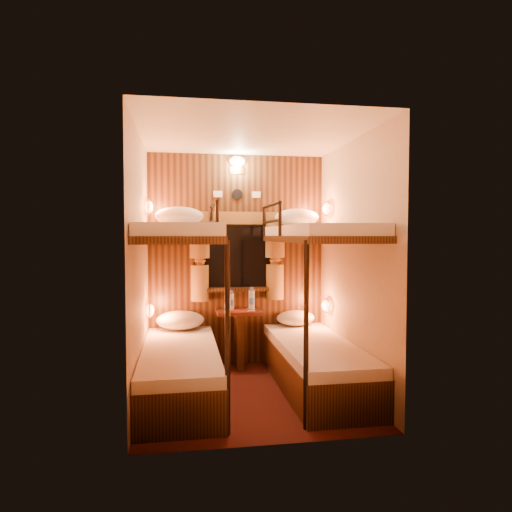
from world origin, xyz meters
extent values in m
plane|color=#36130E|center=(0.00, 0.00, 0.00)|extent=(2.10, 2.10, 0.00)
plane|color=silver|center=(0.00, 0.00, 2.40)|extent=(2.10, 2.10, 0.00)
plane|color=#C6B293|center=(0.00, 1.05, 1.20)|extent=(2.40, 0.00, 2.40)
plane|color=#C6B293|center=(0.00, -1.05, 1.20)|extent=(2.40, 0.00, 2.40)
plane|color=#C6B293|center=(-1.00, 0.00, 1.20)|extent=(0.00, 2.40, 2.40)
plane|color=#C6B293|center=(1.00, 0.00, 1.20)|extent=(0.00, 2.40, 2.40)
cube|color=black|center=(0.00, 1.04, 1.20)|extent=(2.00, 0.03, 2.40)
cube|color=black|center=(-0.65, 0.07, 0.17)|extent=(0.70, 1.90, 0.35)
cube|color=white|center=(-0.65, 0.07, 0.40)|extent=(0.68, 1.88, 0.10)
cube|color=black|center=(-0.65, 0.07, 1.45)|extent=(0.70, 1.90, 0.06)
cube|color=white|center=(-0.65, 0.07, 1.53)|extent=(0.68, 1.88, 0.10)
cylinder|color=black|center=(-0.30, -0.83, 0.72)|extent=(0.04, 0.04, 1.45)
cylinder|color=black|center=(-0.30, 0.95, 1.64)|extent=(0.04, 0.04, 0.32)
cylinder|color=black|center=(-0.30, 0.10, 1.64)|extent=(0.04, 0.04, 0.32)
cylinder|color=black|center=(-0.30, 0.53, 1.80)|extent=(0.04, 0.85, 0.04)
cylinder|color=black|center=(-0.30, 0.53, 1.63)|extent=(0.03, 0.85, 0.03)
cube|color=black|center=(0.65, 0.07, 0.17)|extent=(0.70, 1.90, 0.35)
cube|color=white|center=(0.65, 0.07, 0.40)|extent=(0.68, 1.88, 0.10)
cube|color=black|center=(0.65, 0.07, 1.45)|extent=(0.70, 1.90, 0.06)
cube|color=white|center=(0.65, 0.07, 1.53)|extent=(0.68, 1.88, 0.10)
cylinder|color=black|center=(0.30, -0.83, 0.72)|extent=(0.04, 0.04, 1.45)
cylinder|color=black|center=(0.30, 0.95, 1.64)|extent=(0.04, 0.04, 0.32)
cylinder|color=black|center=(0.30, 0.10, 1.64)|extent=(0.04, 0.04, 0.32)
cylinder|color=black|center=(0.30, 0.53, 1.80)|extent=(0.04, 0.85, 0.04)
cylinder|color=black|center=(0.30, 0.53, 1.63)|extent=(0.03, 0.85, 0.03)
cube|color=black|center=(0.00, 1.02, 1.25)|extent=(0.98, 0.02, 0.78)
cube|color=black|center=(0.00, 1.01, 1.25)|extent=(0.90, 0.01, 0.70)
cube|color=black|center=(0.00, 0.97, 0.87)|extent=(1.00, 0.12, 0.04)
cube|color=olive|center=(0.00, 0.98, 1.68)|extent=(1.10, 0.06, 0.14)
cylinder|color=olive|center=(-0.43, 0.97, 1.43)|extent=(0.22, 0.22, 0.40)
cylinder|color=olive|center=(-0.43, 0.97, 1.20)|extent=(0.11, 0.11, 0.12)
cylinder|color=olive|center=(-0.43, 0.97, 0.95)|extent=(0.20, 0.20, 0.40)
torus|color=#C18738|center=(-0.43, 0.97, 1.20)|extent=(0.14, 0.14, 0.02)
cylinder|color=olive|center=(0.43, 0.97, 1.43)|extent=(0.22, 0.22, 0.40)
cylinder|color=olive|center=(0.43, 0.97, 1.20)|extent=(0.11, 0.11, 0.12)
cylinder|color=olive|center=(0.43, 0.97, 0.95)|extent=(0.20, 0.20, 0.40)
torus|color=#C18738|center=(0.43, 0.97, 1.20)|extent=(0.14, 0.14, 0.02)
cylinder|color=black|center=(0.00, 1.02, 1.95)|extent=(0.12, 0.02, 0.12)
cube|color=silver|center=(-0.22, 1.02, 1.95)|extent=(0.10, 0.01, 0.07)
cube|color=silver|center=(0.22, 1.02, 1.95)|extent=(0.10, 0.01, 0.07)
cube|color=#C18738|center=(0.00, 1.02, 2.22)|extent=(0.18, 0.01, 0.08)
ellipsoid|color=#FFCC8C|center=(0.00, 1.00, 2.32)|extent=(0.18, 0.09, 0.11)
ellipsoid|color=orange|center=(-0.96, 0.70, 0.70)|extent=(0.08, 0.20, 0.13)
torus|color=#C18738|center=(-0.96, 0.70, 0.70)|extent=(0.02, 0.17, 0.17)
ellipsoid|color=orange|center=(-0.96, 0.70, 1.78)|extent=(0.08, 0.20, 0.13)
torus|color=#C18738|center=(-0.96, 0.70, 1.78)|extent=(0.02, 0.17, 0.17)
ellipsoid|color=orange|center=(0.96, 0.70, 0.70)|extent=(0.08, 0.20, 0.13)
torus|color=#C18738|center=(0.96, 0.70, 0.70)|extent=(0.02, 0.17, 0.17)
ellipsoid|color=orange|center=(0.96, 0.70, 1.78)|extent=(0.08, 0.20, 0.13)
torus|color=#C18738|center=(0.96, 0.70, 1.78)|extent=(0.02, 0.17, 0.17)
cube|color=#4F1912|center=(0.00, 0.85, 0.63)|extent=(0.50, 0.34, 0.04)
cube|color=black|center=(0.00, 0.85, 0.30)|extent=(0.08, 0.30, 0.61)
cube|color=maroon|center=(0.00, 0.85, 0.65)|extent=(0.30, 0.34, 0.01)
cylinder|color=#99BFE5|center=(-0.08, 0.89, 0.74)|extent=(0.06, 0.06, 0.19)
cylinder|color=#436FCA|center=(-0.08, 0.89, 0.73)|extent=(0.06, 0.06, 0.07)
cylinder|color=#436FCA|center=(-0.08, 0.89, 0.86)|extent=(0.03, 0.03, 0.03)
cylinder|color=#99BFE5|center=(0.15, 0.88, 0.76)|extent=(0.07, 0.07, 0.22)
cylinder|color=#436FCA|center=(0.15, 0.88, 0.75)|extent=(0.07, 0.07, 0.08)
cylinder|color=#436FCA|center=(0.15, 0.88, 0.89)|extent=(0.04, 0.04, 0.03)
cube|color=silver|center=(0.12, 0.78, 0.65)|extent=(0.08, 0.06, 0.01)
cube|color=silver|center=(0.13, 0.94, 0.65)|extent=(0.09, 0.07, 0.01)
ellipsoid|color=silver|center=(-0.65, 0.85, 0.56)|extent=(0.52, 0.37, 0.20)
ellipsoid|color=silver|center=(0.65, 0.86, 0.54)|extent=(0.44, 0.31, 0.17)
ellipsoid|color=silver|center=(-0.65, 0.73, 1.69)|extent=(0.51, 0.36, 0.20)
ellipsoid|color=silver|center=(0.65, 0.83, 1.68)|extent=(0.50, 0.36, 0.20)
camera|label=1|loc=(-0.63, -4.15, 1.49)|focal=32.00mm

